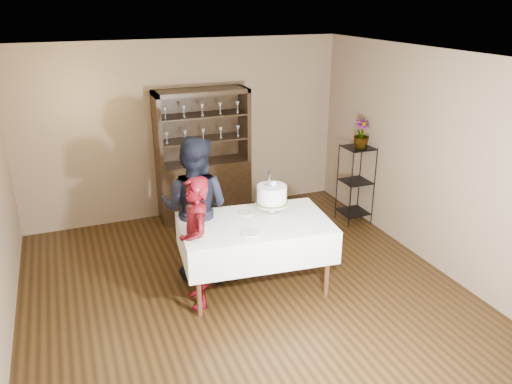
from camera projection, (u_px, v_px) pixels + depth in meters
The scene contains 13 objects.
floor at pixel (242, 289), 5.96m from camera, with size 5.00×5.00×0.00m, color black.
ceiling at pixel (239, 56), 4.98m from camera, with size 5.00×5.00×0.00m, color silver.
back_wall at pixel (185, 130), 7.63m from camera, with size 5.00×0.02×2.70m, color #75604B.
wall_right at pixel (426, 158), 6.33m from camera, with size 0.02×5.00×2.70m, color #75604B.
china_hutch at pixel (204, 176), 7.74m from camera, with size 1.40×0.48×2.00m.
plant_etagere at pixel (356, 181), 7.55m from camera, with size 0.42×0.42×1.20m.
cake_table at pixel (255, 237), 5.78m from camera, with size 1.81×1.22×0.86m.
woman at pixel (196, 243), 5.43m from camera, with size 0.55×0.36×1.51m, color #3C0509.
man at pixel (195, 209), 5.96m from camera, with size 0.87×0.68×1.79m, color black.
cake at pixel (272, 196), 5.86m from camera, with size 0.39×0.39×0.54m.
plate_near at pixel (251, 233), 5.42m from camera, with size 0.22×0.22×0.01m, color beige.
plate_far at pixel (247, 213), 5.91m from camera, with size 0.17×0.17×0.01m, color beige.
potted_plant at pixel (362, 134), 7.23m from camera, with size 0.24×0.24×0.42m, color #476932.
Camera 1 is at (-1.74, -4.83, 3.26)m, focal length 35.00 mm.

